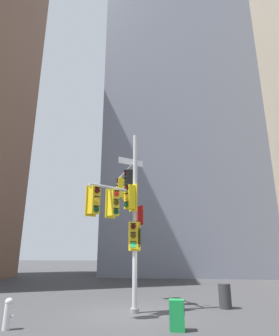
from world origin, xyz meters
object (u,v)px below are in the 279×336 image
signal_pole_assembly (125,204)px  newspaper_box (177,315)px  fire_hydrant (8,313)px  trash_bin (225,296)px

signal_pole_assembly → newspaper_box: bearing=-50.3°
fire_hydrant → trash_bin: bearing=29.4°
signal_pole_assembly → trash_bin: signal_pole_assembly is taller
fire_hydrant → trash_bin: 8.17m
signal_pole_assembly → fire_hydrant: (-3.05, -2.87, -3.72)m
signal_pole_assembly → fire_hydrant: size_ratio=8.26×
fire_hydrant → newspaper_box: size_ratio=1.03×
signal_pole_assembly → newspaper_box: signal_pole_assembly is taller
signal_pole_assembly → fire_hydrant: 5.60m
fire_hydrant → trash_bin: (7.12, 4.02, 0.01)m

